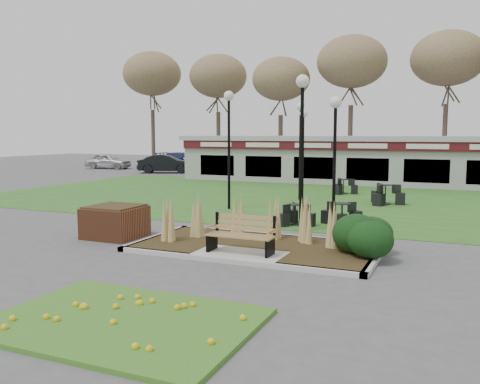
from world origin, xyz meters
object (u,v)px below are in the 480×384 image
at_px(park_bench, 242,234).
at_px(lamp_post_mid_left, 303,136).
at_px(bistro_set_a, 343,189).
at_px(car_silver, 108,161).
at_px(lamp_post_far_left, 229,124).
at_px(lamp_post_near_right, 335,136).
at_px(lamp_post_mid_right, 300,129).
at_px(lamp_post_near_left, 302,118).
at_px(car_black, 166,164).
at_px(brick_planter, 115,221).
at_px(food_pavilion, 372,160).
at_px(bistro_set_d, 385,198).
at_px(bistro_set_c, 295,218).
at_px(bistro_set_b, 342,218).
at_px(car_blue, 183,161).

height_order(park_bench, lamp_post_mid_left, lamp_post_mid_left).
bearing_deg(bistro_set_a, car_silver, 155.41).
relative_size(lamp_post_mid_left, lamp_post_far_left, 0.86).
bearing_deg(car_silver, lamp_post_near_right, -138.23).
height_order(lamp_post_mid_right, bistro_set_a, lamp_post_mid_right).
bearing_deg(lamp_post_mid_left, lamp_post_near_left, -74.03).
bearing_deg(lamp_post_mid_right, car_silver, 147.75).
bearing_deg(car_black, car_silver, 51.11).
bearing_deg(car_silver, lamp_post_mid_left, -131.89).
distance_m(brick_planter, food_pavilion, 19.49).
bearing_deg(lamp_post_mid_right, park_bench, -80.44).
xyz_separation_m(lamp_post_mid_right, lamp_post_far_left, (-1.76, -3.94, 0.20)).
height_order(food_pavilion, bistro_set_a, food_pavilion).
distance_m(lamp_post_mid_left, car_silver, 26.86).
bearing_deg(lamp_post_mid_left, bistro_set_d, 28.28).
distance_m(park_bench, bistro_set_d, 11.21).
height_order(bistro_set_a, car_silver, car_silver).
bearing_deg(brick_planter, bistro_set_c, 42.91).
distance_m(lamp_post_far_left, bistro_set_a, 8.32).
distance_m(lamp_post_mid_right, bistro_set_c, 7.23).
bearing_deg(bistro_set_b, lamp_post_near_left, -119.48).
bearing_deg(lamp_post_near_left, bistro_set_d, 77.89).
xyz_separation_m(park_bench, car_black, (-16.06, 22.48, 0.12)).
xyz_separation_m(lamp_post_far_left, car_silver, (-19.58, 17.41, -2.77)).
bearing_deg(bistro_set_c, car_black, 131.99).
height_order(lamp_post_near_right, lamp_post_mid_right, lamp_post_mid_right).
bearing_deg(lamp_post_mid_right, lamp_post_near_right, -66.94).
bearing_deg(park_bench, lamp_post_mid_left, 97.37).
xyz_separation_m(lamp_post_near_left, lamp_post_far_left, (-4.04, 3.47, -0.07)).
xyz_separation_m(food_pavilion, car_blue, (-17.05, 7.04, -0.76)).
bearing_deg(park_bench, bistro_set_a, 91.95).
height_order(park_bench, car_silver, car_silver).
xyz_separation_m(lamp_post_near_left, car_black, (-16.47, 18.81, -2.80)).
height_order(lamp_post_far_left, bistro_set_d, lamp_post_far_left).
bearing_deg(car_silver, car_black, -113.30).
bearing_deg(bistro_set_d, lamp_post_near_right, -92.77).
bearing_deg(lamp_post_mid_right, car_black, 141.23).
xyz_separation_m(lamp_post_mid_left, car_black, (-14.86, 13.18, -2.24)).
distance_m(brick_planter, lamp_post_mid_right, 10.99).
distance_m(bistro_set_a, bistro_set_c, 9.41).
height_order(lamp_post_near_right, lamp_post_mid_left, lamp_post_near_right).
bearing_deg(lamp_post_near_right, park_bench, -118.40).
xyz_separation_m(bistro_set_a, car_black, (-15.58, 8.33, 0.44)).
height_order(park_bench, bistro_set_b, park_bench).
bearing_deg(park_bench, car_blue, 122.51).
bearing_deg(lamp_post_far_left, brick_planter, -96.86).
bearing_deg(car_black, bistro_set_b, -157.39).
relative_size(bistro_set_a, car_blue, 0.28).
height_order(car_silver, car_blue, car_blue).
height_order(lamp_post_near_left, car_black, lamp_post_near_left).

